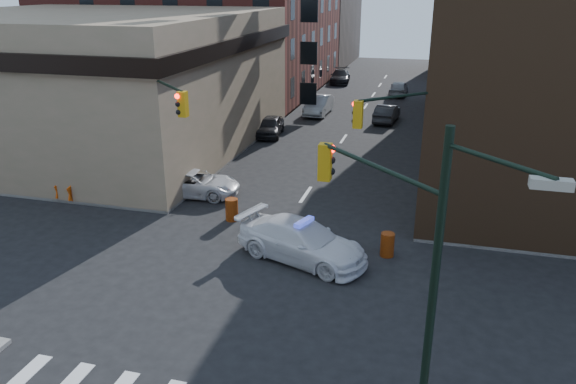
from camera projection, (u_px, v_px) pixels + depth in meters
The scene contains 25 objects.
ground at pixel (245, 284), 21.50m from camera, with size 140.00×140.00×0.00m, color black.
sidewalk_nw at pixel (137, 96), 56.70m from camera, with size 34.00×54.50×0.15m, color gray.
bank_building at pixel (91, 80), 38.99m from camera, with size 22.00×22.00×9.00m, color #91785F.
commercial_row_ne at pixel (548, 46), 36.20m from camera, with size 14.00×34.00×14.00m, color #4C321E.
filler_nw at pixel (282, 4), 78.64m from camera, with size 20.00×18.00×16.00m, color brown.
filler_ne at pixel (509, 25), 68.39m from camera, with size 16.00×16.00×12.00m, color maroon.
signal_pole_se at pixel (402, 260), 13.41m from camera, with size 5.40×5.27×8.00m.
signal_pole_nw at pixel (162, 131), 26.23m from camera, with size 3.58×3.67×8.00m.
signal_pole_ne at pixel (417, 149), 23.39m from camera, with size 3.67×3.58×8.00m.
tree_ne_near at pixel (453, 87), 41.94m from camera, with size 3.00×3.00×4.85m.
tree_ne_far at pixel (453, 72), 49.17m from camera, with size 3.00×3.00×4.85m.
police_car at pixel (302, 241), 23.16m from camera, with size 2.31×5.68×1.65m, color white.
pickup at pixel (194, 183), 30.25m from camera, with size 2.26×4.91×1.36m, color silver.
parked_car_wnear at pixel (270, 126), 42.07m from camera, with size 1.71×4.26×1.45m, color black.
parked_car_wfar at pixel (319, 105), 48.77m from camera, with size 1.73×4.97×1.64m, color gray.
parked_car_wdeep at pixel (340, 76), 64.11m from camera, with size 2.09×5.14×1.49m, color black.
parked_car_enear at pixel (387, 113), 46.18m from camera, with size 1.53×4.39×1.45m, color black.
parked_car_efar at pixel (399, 88), 56.94m from camera, with size 1.76×4.36×1.49m, color #909498.
pedestrian_a at pixel (183, 176), 30.59m from camera, with size 0.58×0.38×1.58m, color black.
pedestrian_b at pixel (133, 188), 28.55m from camera, with size 0.85×0.66×1.76m, color black.
pedestrian_c at pixel (96, 168), 31.44m from camera, with size 1.11×0.46×1.89m, color #202831.
barrel_road at pixel (387, 245), 23.55m from camera, with size 0.58×0.58×1.03m, color #C64E09.
barrel_bank at pixel (232, 210), 27.10m from camera, with size 0.61×0.61×1.09m, color #EF590B.
barricade_nw_a at pixel (112, 191), 29.25m from camera, with size 1.33×0.66×1.00m, color #CB5209, non-canonical shape.
barricade_nw_b at pixel (67, 192), 29.34m from camera, with size 1.14×0.57×0.86m, color #E4420A, non-canonical shape.
Camera 1 is at (6.52, -17.81, 10.86)m, focal length 35.00 mm.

